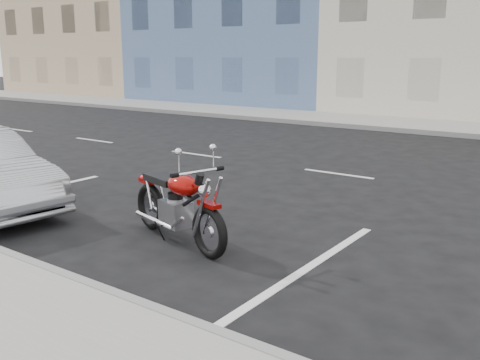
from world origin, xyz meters
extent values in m
plane|color=black|center=(0.00, 0.00, 0.00)|extent=(120.00, 120.00, 0.00)
cube|color=gray|center=(-5.00, 8.70, 0.07)|extent=(80.00, 3.40, 0.15)
cube|color=gray|center=(-5.00, 7.00, 0.08)|extent=(80.00, 0.12, 0.16)
cube|color=tan|center=(-26.00, 16.30, 6.00)|extent=(12.00, 12.00, 12.00)
torus|color=black|center=(-0.41, -5.63, 0.33)|extent=(0.69, 0.30, 0.68)
torus|color=black|center=(-1.84, -5.22, 0.33)|extent=(0.69, 0.30, 0.68)
cube|color=#860804|center=(-0.41, -5.63, 0.68)|extent=(0.37, 0.22, 0.05)
cube|color=#860804|center=(-1.87, -5.21, 0.70)|extent=(0.34, 0.24, 0.06)
cube|color=gray|center=(-1.17, -5.42, 0.39)|extent=(0.50, 0.41, 0.35)
ellipsoid|color=#860804|center=(-0.97, -5.47, 0.82)|extent=(0.64, 0.49, 0.28)
cube|color=black|center=(-1.49, -5.32, 0.80)|extent=(0.68, 0.43, 0.09)
cylinder|color=silver|center=(-0.64, -5.57, 1.05)|extent=(0.23, 0.70, 0.04)
sphere|color=silver|center=(-0.50, -5.61, 0.84)|extent=(0.17, 0.17, 0.17)
cylinder|color=silver|center=(-1.53, -5.46, 0.22)|extent=(0.95, 0.34, 0.08)
cylinder|color=silver|center=(-1.45, -5.19, 0.22)|extent=(0.95, 0.34, 0.08)
cylinder|color=silver|center=(-0.46, -5.62, 0.63)|extent=(0.39, 0.15, 0.81)
cylinder|color=black|center=(-0.95, -5.48, 0.56)|extent=(0.80, 0.27, 0.50)
camera|label=1|loc=(2.83, -10.29, 2.46)|focal=40.00mm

